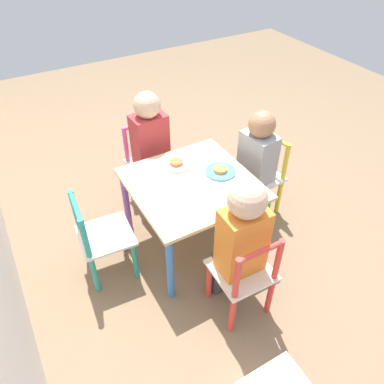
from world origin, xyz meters
The scene contains 11 objects.
ground_plane centered at (0.00, 0.00, 0.00)m, with size 6.00×6.00×0.00m, color #7F664C.
kids_table centered at (0.00, 0.00, 0.38)m, with size 0.63×0.63×0.44m.
chair_pink centered at (0.51, 0.03, 0.25)m, with size 0.27×0.27×0.51m.
chair_yellow centered at (0.05, -0.51, 0.25)m, with size 0.28×0.28×0.51m.
chair_red centered at (-0.51, 0.01, 0.25)m, with size 0.27×0.27×0.51m.
chair_teal centered at (0.04, 0.51, 0.25)m, with size 0.28×0.28×0.51m.
child_right centered at (0.45, 0.02, 0.45)m, with size 0.21×0.21×0.76m.
child_front centered at (0.04, -0.44, 0.42)m, with size 0.21×0.22×0.70m.
child_left centered at (-0.45, 0.01, 0.46)m, with size 0.22×0.20×0.76m.
plate_right centered at (0.17, 0.00, 0.45)m, with size 0.16×0.16×0.03m.
plate_front centered at (0.00, -0.17, 0.45)m, with size 0.16×0.16×0.03m.
Camera 1 is at (-1.32, 0.75, 1.65)m, focal length 35.00 mm.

